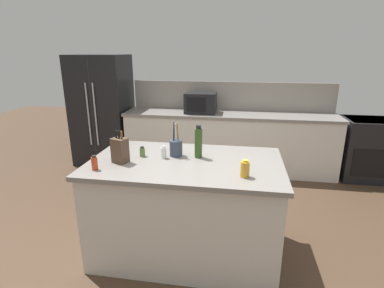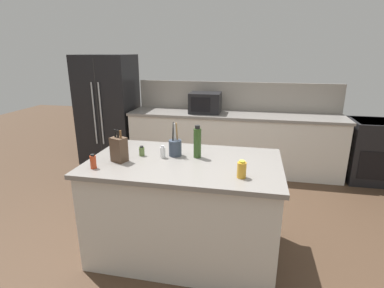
% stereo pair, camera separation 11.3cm
% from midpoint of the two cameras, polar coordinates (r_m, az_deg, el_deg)
% --- Properties ---
extents(ground_plane, '(14.00, 14.00, 0.00)m').
position_cam_midpoint_polar(ground_plane, '(3.16, -0.27, -19.39)').
color(ground_plane, '#473323').
extents(back_counter_run, '(3.35, 0.66, 0.94)m').
position_cam_midpoint_polar(back_counter_run, '(4.89, 8.51, 0.34)').
color(back_counter_run, beige).
rests_on(back_counter_run, ground_plane).
extents(wall_backsplash, '(3.31, 0.03, 0.46)m').
position_cam_midpoint_polar(wall_backsplash, '(5.04, 9.09, 8.99)').
color(wall_backsplash, gray).
rests_on(wall_backsplash, back_counter_run).
extents(kitchen_island, '(1.73, 1.03, 0.94)m').
position_cam_midpoint_polar(kitchen_island, '(2.90, -0.28, -11.90)').
color(kitchen_island, beige).
rests_on(kitchen_island, ground_plane).
extents(refrigerator, '(0.90, 0.75, 1.83)m').
position_cam_midpoint_polar(refrigerator, '(5.38, -15.04, 6.35)').
color(refrigerator, black).
rests_on(refrigerator, ground_plane).
extents(range_oven, '(0.76, 0.65, 0.92)m').
position_cam_midpoint_polar(range_oven, '(5.23, 32.05, -1.12)').
color(range_oven, black).
rests_on(range_oven, ground_plane).
extents(microwave, '(0.48, 0.39, 0.32)m').
position_cam_midpoint_polar(microwave, '(4.79, 3.22, 7.86)').
color(microwave, black).
rests_on(microwave, back_counter_run).
extents(knife_block, '(0.16, 0.14, 0.29)m').
position_cam_midpoint_polar(knife_block, '(2.71, -12.59, -0.98)').
color(knife_block, '#4C3828').
rests_on(knife_block, kitchen_island).
extents(utensil_crock, '(0.12, 0.12, 0.32)m').
position_cam_midpoint_polar(utensil_crock, '(2.81, -2.08, -0.62)').
color(utensil_crock, '#333D4C').
rests_on(utensil_crock, kitchen_island).
extents(spice_jar_oregano, '(0.05, 0.05, 0.10)m').
position_cam_midpoint_polar(spice_jar_oregano, '(2.84, -8.42, -1.38)').
color(spice_jar_oregano, '#567038').
rests_on(spice_jar_oregano, kitchen_island).
extents(salt_shaker, '(0.05, 0.05, 0.12)m').
position_cam_midpoint_polar(salt_shaker, '(2.76, -4.44, -1.55)').
color(salt_shaker, silver).
rests_on(salt_shaker, kitchen_island).
extents(honey_jar, '(0.07, 0.07, 0.14)m').
position_cam_midpoint_polar(honey_jar, '(2.37, 10.80, -4.84)').
color(honey_jar, gold).
rests_on(honey_jar, kitchen_island).
extents(spice_jar_paprika, '(0.05, 0.05, 0.12)m').
position_cam_midpoint_polar(spice_jar_paprika, '(2.63, -17.14, -3.25)').
color(spice_jar_paprika, '#B73D1E').
rests_on(spice_jar_paprika, kitchen_island).
extents(olive_oil_bottle, '(0.07, 0.07, 0.31)m').
position_cam_midpoint_polar(olive_oil_bottle, '(2.74, 2.21, 0.29)').
color(olive_oil_bottle, '#2D4C1E').
rests_on(olive_oil_bottle, kitchen_island).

